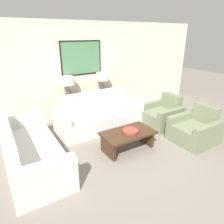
# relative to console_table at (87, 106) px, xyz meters

# --- Properties ---
(ground_plane) EXTENTS (20.00, 20.00, 0.00)m
(ground_plane) POSITION_rel_console_table_xyz_m (0.00, -2.26, -0.37)
(ground_plane) COLOR slate
(back_wall) EXTENTS (8.35, 0.12, 2.65)m
(back_wall) POSITION_rel_console_table_xyz_m (0.00, 0.28, 0.97)
(back_wall) COLOR beige
(back_wall) RESTS_ON ground_plane
(console_table) EXTENTS (1.53, 0.40, 0.73)m
(console_table) POSITION_rel_console_table_xyz_m (0.00, 0.00, 0.00)
(console_table) COLOR brown
(console_table) RESTS_ON ground_plane
(table_lamp_left) EXTENTS (0.35, 0.35, 0.56)m
(table_lamp_left) POSITION_rel_console_table_xyz_m (-0.52, 0.00, 0.76)
(table_lamp_left) COLOR #333338
(table_lamp_left) RESTS_ON console_table
(table_lamp_right) EXTENTS (0.35, 0.35, 0.56)m
(table_lamp_right) POSITION_rel_console_table_xyz_m (0.52, 0.00, 0.76)
(table_lamp_right) COLOR #333338
(table_lamp_right) RESTS_ON console_table
(couch_by_back_wall) EXTENTS (2.20, 0.92, 0.90)m
(couch_by_back_wall) POSITION_rel_console_table_xyz_m (0.00, -0.69, -0.07)
(couch_by_back_wall) COLOR silver
(couch_by_back_wall) RESTS_ON ground_plane
(couch_by_side) EXTENTS (0.92, 2.20, 0.90)m
(couch_by_side) POSITION_rel_console_table_xyz_m (-1.87, -1.50, -0.07)
(couch_by_side) COLOR silver
(couch_by_side) RESTS_ON ground_plane
(coffee_table) EXTENTS (1.10, 0.64, 0.40)m
(coffee_table) POSITION_rel_console_table_xyz_m (0.02, -1.97, -0.07)
(coffee_table) COLOR #3D2616
(coffee_table) RESTS_ON ground_plane
(decorative_bowl) EXTENTS (0.33, 0.33, 0.06)m
(decorative_bowl) POSITION_rel_console_table_xyz_m (0.06, -2.01, 0.07)
(decorative_bowl) COLOR #93382D
(decorative_bowl) RESTS_ON coffee_table
(armchair_near_back_wall) EXTENTS (0.89, 0.87, 0.81)m
(armchair_near_back_wall) POSITION_rel_console_table_xyz_m (1.53, -1.45, -0.09)
(armchair_near_back_wall) COLOR #707A5B
(armchair_near_back_wall) RESTS_ON ground_plane
(armchair_near_camera) EXTENTS (0.89, 0.87, 0.81)m
(armchair_near_camera) POSITION_rel_console_table_xyz_m (1.53, -2.49, -0.09)
(armchair_near_camera) COLOR #707A5B
(armchair_near_camera) RESTS_ON ground_plane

